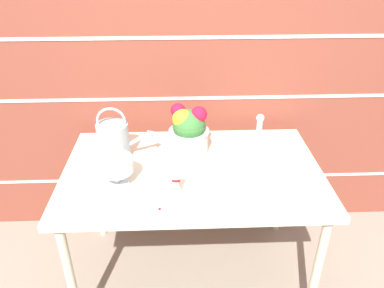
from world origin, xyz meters
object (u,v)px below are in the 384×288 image
Objects in this scene: figurine_vase at (176,185)px; crystal_pedestal_bowl at (116,167)px; glass_decanter at (257,156)px; watering_can at (114,140)px; flower_planter at (189,131)px.

crystal_pedestal_bowl is at bearing 157.56° from figurine_vase.
figurine_vase is (-0.39, -0.17, -0.04)m from glass_decanter.
glass_decanter is at bearing 4.95° from crystal_pedestal_bowl.
watering_can reaches higher than figurine_vase.
flower_planter is at bearing 80.15° from figurine_vase.
flower_planter is 0.39m from glass_decanter.
glass_decanter reaches higher than flower_planter.
flower_planter is at bearing 38.49° from crystal_pedestal_bowl.
flower_planter is at bearing 145.98° from glass_decanter.
flower_planter is 1.80× the size of figurine_vase.
watering_can is 2.03× the size of figurine_vase.
crystal_pedestal_bowl is at bearing -175.05° from glass_decanter.
glass_decanter is at bearing -34.02° from flower_planter.
figurine_vase reaches higher than crystal_pedestal_bowl.
crystal_pedestal_bowl is (0.04, -0.24, -0.01)m from watering_can.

